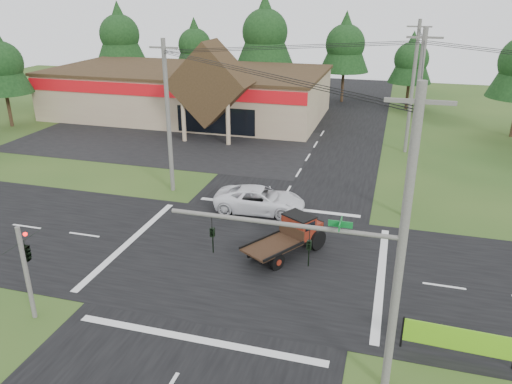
% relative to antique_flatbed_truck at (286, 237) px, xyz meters
% --- Properties ---
extents(ground, '(120.00, 120.00, 0.00)m').
position_rel_antique_flatbed_truck_xyz_m(ground, '(-1.88, -0.98, -1.04)').
color(ground, '#254619').
rests_on(ground, ground).
extents(road_ns, '(12.00, 120.00, 0.02)m').
position_rel_antique_flatbed_truck_xyz_m(road_ns, '(-1.88, -0.98, -1.03)').
color(road_ns, black).
rests_on(road_ns, ground).
extents(road_ew, '(120.00, 12.00, 0.02)m').
position_rel_antique_flatbed_truck_xyz_m(road_ew, '(-1.88, -0.98, -1.03)').
color(road_ew, black).
rests_on(road_ew, ground).
extents(parking_apron, '(28.00, 14.00, 0.02)m').
position_rel_antique_flatbed_truck_xyz_m(parking_apron, '(-15.88, 18.02, -1.02)').
color(parking_apron, black).
rests_on(parking_apron, ground).
extents(cvs_building, '(30.40, 18.20, 9.19)m').
position_rel_antique_flatbed_truck_xyz_m(cvs_building, '(-17.59, 28.59, 1.74)').
color(cvs_building, tan).
rests_on(cvs_building, ground).
extents(traffic_signal_mast, '(8.12, 0.24, 7.00)m').
position_rel_antique_flatbed_truck_xyz_m(traffic_signal_mast, '(3.93, -8.48, 3.39)').
color(traffic_signal_mast, '#595651').
rests_on(traffic_signal_mast, ground).
extents(traffic_signal_corner, '(0.53, 2.48, 4.40)m').
position_rel_antique_flatbed_truck_xyz_m(traffic_signal_corner, '(-9.38, -8.30, 2.48)').
color(traffic_signal_corner, '#595651').
rests_on(traffic_signal_corner, ground).
extents(utility_pole_nr, '(2.00, 0.30, 11.00)m').
position_rel_antique_flatbed_truck_xyz_m(utility_pole_nr, '(5.62, -8.48, 4.60)').
color(utility_pole_nr, '#595651').
rests_on(utility_pole_nr, ground).
extents(utility_pole_nw, '(2.00, 0.30, 10.50)m').
position_rel_antique_flatbed_truck_xyz_m(utility_pole_nw, '(-9.88, 7.02, 4.35)').
color(utility_pole_nw, '#595651').
rests_on(utility_pole_nw, ground).
extents(utility_pole_ne, '(2.00, 0.30, 11.50)m').
position_rel_antique_flatbed_truck_xyz_m(utility_pole_ne, '(6.12, 7.02, 4.85)').
color(utility_pole_ne, '#595651').
rests_on(utility_pole_ne, ground).
extents(utility_pole_n, '(2.00, 0.30, 11.20)m').
position_rel_antique_flatbed_truck_xyz_m(utility_pole_n, '(6.12, 21.02, 4.70)').
color(utility_pole_n, '#595651').
rests_on(utility_pole_n, ground).
extents(tree_row_a, '(6.72, 6.72, 12.12)m').
position_rel_antique_flatbed_truck_xyz_m(tree_row_a, '(-31.88, 39.02, 7.01)').
color(tree_row_a, '#332316').
rests_on(tree_row_a, ground).
extents(tree_row_b, '(5.60, 5.60, 10.10)m').
position_rel_antique_flatbed_truck_xyz_m(tree_row_b, '(-21.88, 41.02, 5.67)').
color(tree_row_b, '#332316').
rests_on(tree_row_b, ground).
extents(tree_row_c, '(7.28, 7.28, 13.13)m').
position_rel_antique_flatbed_truck_xyz_m(tree_row_c, '(-11.88, 40.02, 7.68)').
color(tree_row_c, '#332316').
rests_on(tree_row_c, ground).
extents(tree_row_d, '(6.16, 6.16, 11.11)m').
position_rel_antique_flatbed_truck_xyz_m(tree_row_d, '(-1.88, 41.02, 6.34)').
color(tree_row_d, '#332316').
rests_on(tree_row_d, ground).
extents(tree_row_e, '(5.04, 5.04, 9.09)m').
position_rel_antique_flatbed_truck_xyz_m(tree_row_e, '(6.12, 39.02, 4.99)').
color(tree_row_e, '#332316').
rests_on(tree_row_e, ground).
extents(tree_side_w, '(5.60, 5.60, 10.10)m').
position_rel_antique_flatbed_truck_xyz_m(tree_side_w, '(-33.88, 19.02, 5.67)').
color(tree_side_w, '#332316').
rests_on(tree_side_w, ground).
extents(antique_flatbed_truck, '(4.21, 5.23, 2.08)m').
position_rel_antique_flatbed_truck_xyz_m(antique_flatbed_truck, '(0.00, 0.00, 0.00)').
color(antique_flatbed_truck, '#58140C').
rests_on(antique_flatbed_truck, ground).
extents(roadside_banner, '(4.21, 0.29, 1.44)m').
position_rel_antique_flatbed_truck_xyz_m(roadside_banner, '(8.18, -6.20, -0.32)').
color(roadside_banner, '#65B217').
rests_on(roadside_banner, ground).
extents(white_pickup, '(5.96, 3.05, 1.61)m').
position_rel_antique_flatbed_truck_xyz_m(white_pickup, '(-2.87, 5.14, -0.23)').
color(white_pickup, white).
rests_on(white_pickup, ground).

